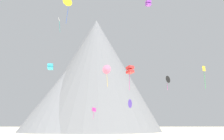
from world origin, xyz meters
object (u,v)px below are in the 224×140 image
kite_violet_high (148,3)px  kite_gold_mid (204,72)px  kite_red_mid (130,70)px  kite_indigo_low (129,104)px  rock_massif (92,80)px  kite_black_mid (168,79)px  kite_magenta_low (94,110)px  kite_yellow_high (67,2)px  kite_cyan_mid (50,67)px  kite_pink_mid (106,70)px  kite_white_high (59,21)px

kite_violet_high → kite_gold_mid: size_ratio=0.23×
kite_red_mid → kite_indigo_low: 11.41m
rock_massif → kite_gold_mid: rock_massif is taller
kite_violet_high → kite_gold_mid: kite_violet_high is taller
kite_black_mid → kite_magenta_low: kite_black_mid is taller
kite_indigo_low → kite_yellow_high: size_ratio=0.35×
kite_indigo_low → kite_cyan_mid: (-18.36, -10.60, 7.55)m
rock_massif → kite_gold_mid: (28.40, -63.71, -6.89)m
kite_indigo_low → kite_cyan_mid: 22.51m
kite_violet_high → kite_gold_mid: (13.31, 8.05, -12.83)m
kite_cyan_mid → kite_indigo_low: bearing=-151.8°
kite_pink_mid → kite_yellow_high: bearing=-117.5°
kite_white_high → kite_yellow_high: bearing=59.5°
kite_red_mid → kite_indigo_low: bearing=50.2°
kite_indigo_low → kite_violet_high: size_ratio=1.87×
rock_massif → kite_indigo_low: size_ratio=33.00×
rock_massif → kite_yellow_high: (-2.37, -64.54, 9.16)m
kite_red_mid → kite_gold_mid: kite_red_mid is taller
kite_yellow_high → kite_red_mid: bearing=158.1°
rock_massif → kite_magenta_low: size_ratio=24.30×
kite_gold_mid → kite_indigo_low: bearing=-179.3°
kite_indigo_low → kite_black_mid: bearing=155.2°
kite_indigo_low → kite_white_high: 29.17m
kite_indigo_low → rock_massif: bearing=-135.8°
kite_red_mid → kite_gold_mid: (16.37, -2.07, -0.89)m
kite_magenta_low → kite_red_mid: bearing=22.0°
kite_red_mid → kite_violet_high: bearing=-110.0°
kite_gold_mid → kite_yellow_high: bearing=-143.4°
kite_red_mid → kite_violet_high: kite_violet_high is taller
kite_black_mid → kite_cyan_mid: (-29.97, -18.51, 0.19)m
kite_violet_high → rock_massif: bearing=-6.4°
kite_black_mid → kite_red_mid: bearing=12.1°
kite_cyan_mid → kite_violet_high: bearing=156.5°
rock_massif → kite_violet_high: size_ratio=61.70×
kite_pink_mid → kite_gold_mid: kite_pink_mid is taller
kite_red_mid → kite_black_mid: size_ratio=1.37×
kite_magenta_low → kite_violet_high: bearing=16.0°
kite_gold_mid → kite_pink_mid: bearing=-160.4°
kite_pink_mid → kite_black_mid: bearing=61.1°
kite_white_high → kite_pink_mid: (12.88, -6.09, -14.32)m
rock_massif → kite_cyan_mid: size_ratio=56.74×
kite_white_high → kite_violet_high: bearing=89.4°
kite_pink_mid → kite_magenta_low: bearing=133.7°
kite_white_high → kite_gold_mid: bearing=113.5°
rock_massif → kite_black_mid: rock_massif is taller
kite_yellow_high → kite_cyan_mid: (-3.51, 1.13, -14.82)m
kite_indigo_low → kite_cyan_mid: size_ratio=1.72×
kite_indigo_low → kite_violet_high: 27.07m
rock_massif → kite_red_mid: size_ratio=13.26×
kite_red_mid → kite_cyan_mid: 18.01m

